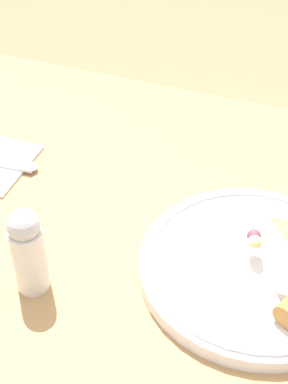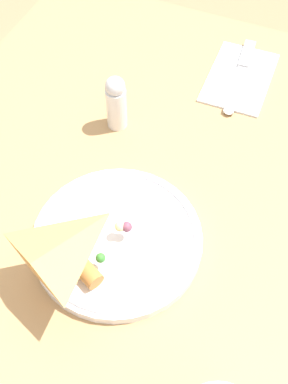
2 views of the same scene
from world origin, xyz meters
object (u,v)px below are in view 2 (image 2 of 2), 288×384
(plate_pizza, at_px, (115,239))
(butter_knife, at_px, (241,72))
(dining_table, at_px, (126,235))
(salt_shaker, at_px, (116,102))
(napkin_folded, at_px, (240,77))

(plate_pizza, bearing_deg, butter_knife, 171.18)
(dining_table, bearing_deg, salt_shaker, -151.81)
(napkin_folded, xyz_separation_m, butter_knife, (-0.01, -0.00, 0.00))
(plate_pizza, bearing_deg, napkin_folded, 170.85)
(dining_table, distance_m, napkin_folded, 0.34)
(dining_table, bearing_deg, plate_pizza, 18.23)
(butter_knife, bearing_deg, napkin_folded, -0.00)
(plate_pizza, relative_size, salt_shaker, 2.37)
(butter_knife, xyz_separation_m, salt_shaker, (0.19, -0.15, 0.04))
(plate_pizza, distance_m, salt_shaker, 0.23)
(napkin_folded, height_order, salt_shaker, salt_shaker)
(plate_pizza, height_order, napkin_folded, plate_pizza)
(butter_knife, bearing_deg, salt_shaker, -42.84)
(plate_pizza, xyz_separation_m, butter_knife, (-0.40, 0.06, -0.01))
(dining_table, bearing_deg, butter_knife, 163.70)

